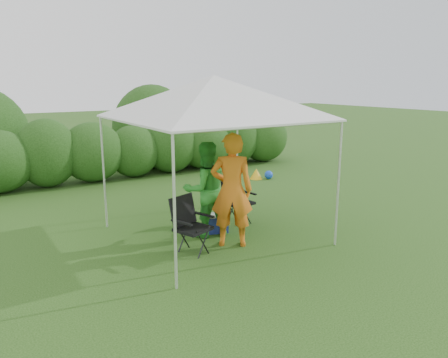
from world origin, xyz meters
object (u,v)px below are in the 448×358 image
canopy (214,97)px  woman (205,190)px  cooler (217,223)px  chair_right (236,197)px  man (232,190)px  chair_left (189,221)px

canopy → woman: (-0.12, 0.10, -1.61)m
woman → cooler: (0.26, 0.04, -0.68)m
canopy → chair_right: 2.16m
cooler → woman: bearing=-152.2°
canopy → chair_right: canopy is taller
chair_right → cooler: 0.80m
canopy → cooler: canopy is taller
chair_right → cooler: size_ratio=1.89×
canopy → man: size_ratio=1.61×
man → woman: 0.67m
chair_right → man: bearing=-136.1°
chair_left → man: man is taller
woman → chair_left: bearing=47.1°
canopy → chair_left: canopy is taller
chair_left → cooler: chair_left is taller
canopy → woman: size_ratio=1.82×
canopy → woman: bearing=140.2°
chair_left → man: bearing=-28.5°
woman → cooler: 0.73m
man → cooler: bearing=-67.9°
canopy → chair_left: 2.12m
canopy → man: bearing=-89.1°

